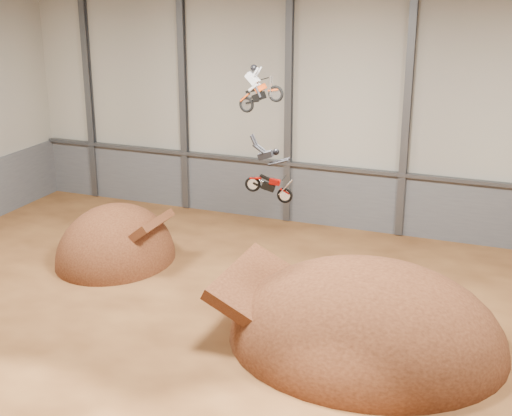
# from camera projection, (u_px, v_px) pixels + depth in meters

# --- Properties ---
(floor) EXTENTS (40.00, 40.00, 0.00)m
(floor) POSITION_uv_depth(u_px,v_px,m) (245.00, 347.00, 28.31)
(floor) COLOR #512D15
(floor) RESTS_ON ground
(back_wall) EXTENTS (40.00, 0.10, 14.00)m
(back_wall) POSITION_uv_depth(u_px,v_px,m) (347.00, 107.00, 39.33)
(back_wall) COLOR #A7A294
(back_wall) RESTS_ON ground
(lower_band_back) EXTENTS (39.80, 0.18, 3.50)m
(lower_band_back) POSITION_uv_depth(u_px,v_px,m) (343.00, 198.00, 40.91)
(lower_band_back) COLOR #56585E
(lower_band_back) RESTS_ON ground
(steel_rail) EXTENTS (39.80, 0.35, 0.20)m
(steel_rail) POSITION_uv_depth(u_px,v_px,m) (343.00, 169.00, 40.21)
(steel_rail) COLOR #47494F
(steel_rail) RESTS_ON lower_band_back
(steel_column_0) EXTENTS (0.40, 0.36, 13.90)m
(steel_column_0) POSITION_uv_depth(u_px,v_px,m) (89.00, 90.00, 44.91)
(steel_column_0) COLOR #47494F
(steel_column_0) RESTS_ON ground
(steel_column_1) EXTENTS (0.40, 0.36, 13.90)m
(steel_column_1) POSITION_uv_depth(u_px,v_px,m) (183.00, 97.00, 42.61)
(steel_column_1) COLOR #47494F
(steel_column_1) RESTS_ON ground
(steel_column_2) EXTENTS (0.40, 0.36, 13.90)m
(steel_column_2) POSITION_uv_depth(u_px,v_px,m) (289.00, 104.00, 40.30)
(steel_column_2) COLOR #47494F
(steel_column_2) RESTS_ON ground
(steel_column_3) EXTENTS (0.40, 0.36, 13.90)m
(steel_column_3) POSITION_uv_depth(u_px,v_px,m) (407.00, 112.00, 38.00)
(steel_column_3) COLOR #47494F
(steel_column_3) RESTS_ON ground
(takeoff_ramp) EXTENTS (5.86, 6.76, 5.86)m
(takeoff_ramp) POSITION_uv_depth(u_px,v_px,m) (117.00, 260.00, 36.77)
(takeoff_ramp) COLOR #3B1B0E
(takeoff_ramp) RESTS_ON ground
(landing_ramp) EXTENTS (11.14, 9.86, 6.43)m
(landing_ramp) POSITION_uv_depth(u_px,v_px,m) (365.00, 342.00, 28.65)
(landing_ramp) COLOR #3B1B0E
(landing_ramp) RESTS_ON ground
(fmx_rider_a) EXTENTS (3.02, 1.19, 2.82)m
(fmx_rider_a) POSITION_uv_depth(u_px,v_px,m) (264.00, 84.00, 31.84)
(fmx_rider_a) COLOR #C64011
(fmx_rider_b) EXTENTS (3.23, 1.17, 2.90)m
(fmx_rider_b) POSITION_uv_depth(u_px,v_px,m) (267.00, 169.00, 28.07)
(fmx_rider_b) COLOR #AA0601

